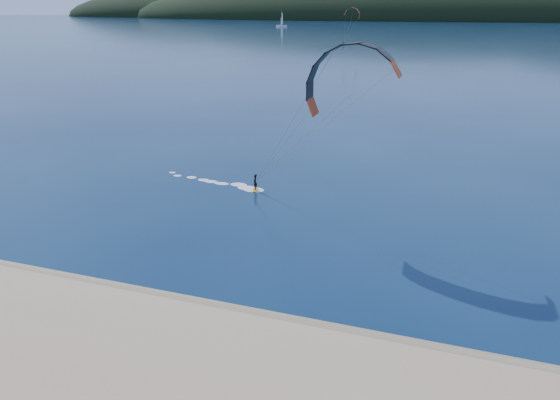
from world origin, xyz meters
name	(u,v)px	position (x,y,z in m)	size (l,w,h in m)	color
ground	(133,358)	(0.00, 0.00, 0.00)	(1800.00, 1800.00, 0.00)	#081F3C
wet_sand	(179,308)	(0.00, 4.50, 0.05)	(220.00, 2.50, 0.10)	#80664A
headland	(447,19)	(0.63, 745.28, 0.00)	(1200.00, 310.00, 140.00)	black
kitesurfer_near	(345,97)	(6.16, 18.48, 9.84)	(24.03, 8.59, 14.89)	orange
kitesurfer_far	(352,16)	(-28.42, 203.39, 12.00)	(7.88, 4.61, 14.63)	orange
sailboat	(282,26)	(-124.50, 402.76, 0.93)	(9.03, 6.16, 12.64)	white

